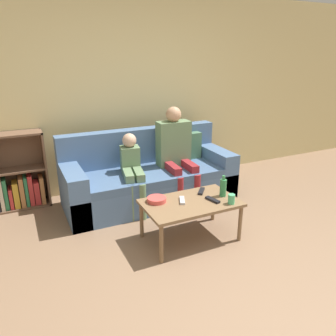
% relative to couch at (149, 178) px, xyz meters
% --- Properties ---
extents(ground_plane, '(22.00, 22.00, 0.00)m').
position_rel_couch_xyz_m(ground_plane, '(-0.03, -1.86, -0.30)').
color(ground_plane, '#84664C').
extents(wall_back, '(12.00, 0.06, 2.60)m').
position_rel_couch_xyz_m(wall_back, '(-0.03, 0.68, 1.00)').
color(wall_back, beige).
rests_on(wall_back, ground_plane).
extents(couch, '(2.14, 0.86, 0.90)m').
position_rel_couch_xyz_m(couch, '(0.00, 0.00, 0.00)').
color(couch, '#4C6B93').
rests_on(couch, ground_plane).
extents(bookshelf, '(0.65, 0.28, 0.94)m').
position_rel_couch_xyz_m(bookshelf, '(-1.52, 0.52, 0.05)').
color(bookshelf, brown).
rests_on(bookshelf, ground_plane).
extents(coffee_table, '(0.96, 0.58, 0.42)m').
position_rel_couch_xyz_m(coffee_table, '(0.01, -1.06, 0.08)').
color(coffee_table, brown).
rests_on(coffee_table, ground_plane).
extents(person_adult, '(0.43, 0.61, 1.20)m').
position_rel_couch_xyz_m(person_adult, '(0.34, -0.07, 0.39)').
color(person_adult, maroon).
rests_on(person_adult, ground_plane).
extents(person_child, '(0.33, 0.63, 0.92)m').
position_rel_couch_xyz_m(person_child, '(-0.28, -0.14, 0.23)').
color(person_child, '#66845B').
rests_on(person_child, ground_plane).
extents(cup_near, '(0.07, 0.07, 0.10)m').
position_rel_couch_xyz_m(cup_near, '(0.35, -1.27, 0.17)').
color(cup_near, '#4CB77A').
rests_on(cup_near, coffee_table).
extents(tv_remote_0, '(0.11, 0.17, 0.02)m').
position_rel_couch_xyz_m(tv_remote_0, '(-0.06, -1.02, 0.13)').
color(tv_remote_0, '#B7B7BC').
rests_on(tv_remote_0, coffee_table).
extents(tv_remote_1, '(0.09, 0.18, 0.02)m').
position_rel_couch_xyz_m(tv_remote_1, '(0.22, -1.14, 0.13)').
color(tv_remote_1, black).
rests_on(tv_remote_1, coffee_table).
extents(tv_remote_2, '(0.15, 0.16, 0.02)m').
position_rel_couch_xyz_m(tv_remote_2, '(0.23, -0.90, 0.13)').
color(tv_remote_2, black).
rests_on(tv_remote_2, coffee_table).
extents(snack_bowl, '(0.19, 0.19, 0.05)m').
position_rel_couch_xyz_m(snack_bowl, '(-0.30, -0.91, 0.15)').
color(snack_bowl, '#DB4C47').
rests_on(snack_bowl, coffee_table).
extents(bottle, '(0.07, 0.07, 0.23)m').
position_rel_couch_xyz_m(bottle, '(0.38, -1.08, 0.22)').
color(bottle, '#33844C').
rests_on(bottle, coffee_table).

